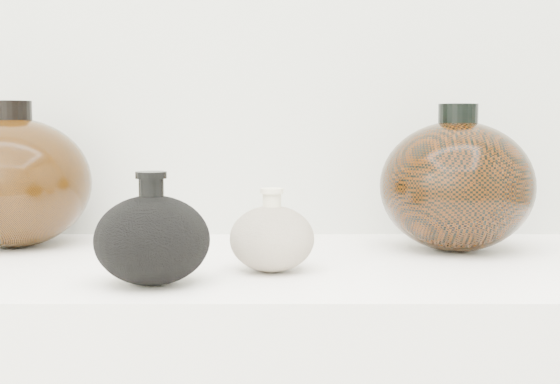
{
  "coord_description": "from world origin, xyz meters",
  "views": [
    {
      "loc": [
        0.06,
        -0.11,
        1.09
      ],
      "look_at": [
        0.06,
        0.92,
        1.0
      ],
      "focal_mm": 50.0,
      "sensor_mm": 36.0,
      "label": 1
    }
  ],
  "objects_px": {
    "left_round_pot": "(14,182)",
    "right_round_pot": "(457,186)",
    "cream_gourd_vase": "(272,238)",
    "black_gourd_vase": "(152,239)"
  },
  "relations": [
    {
      "from": "cream_gourd_vase",
      "to": "right_round_pot",
      "type": "bearing_deg",
      "value": 30.35
    },
    {
      "from": "black_gourd_vase",
      "to": "left_round_pot",
      "type": "distance_m",
      "value": 0.38
    },
    {
      "from": "black_gourd_vase",
      "to": "right_round_pot",
      "type": "xyz_separation_m",
      "value": [
        0.41,
        0.24,
        0.04
      ]
    },
    {
      "from": "black_gourd_vase",
      "to": "cream_gourd_vase",
      "type": "height_order",
      "value": "black_gourd_vase"
    },
    {
      "from": "cream_gourd_vase",
      "to": "left_round_pot",
      "type": "bearing_deg",
      "value": 153.67
    },
    {
      "from": "cream_gourd_vase",
      "to": "right_round_pot",
      "type": "xyz_separation_m",
      "value": [
        0.27,
        0.16,
        0.05
      ]
    },
    {
      "from": "cream_gourd_vase",
      "to": "left_round_pot",
      "type": "xyz_separation_m",
      "value": [
        -0.39,
        0.19,
        0.06
      ]
    },
    {
      "from": "cream_gourd_vase",
      "to": "left_round_pot",
      "type": "distance_m",
      "value": 0.44
    },
    {
      "from": "left_round_pot",
      "to": "right_round_pot",
      "type": "relative_size",
      "value": 1.31
    },
    {
      "from": "black_gourd_vase",
      "to": "right_round_pot",
      "type": "relative_size",
      "value": 0.75
    }
  ]
}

